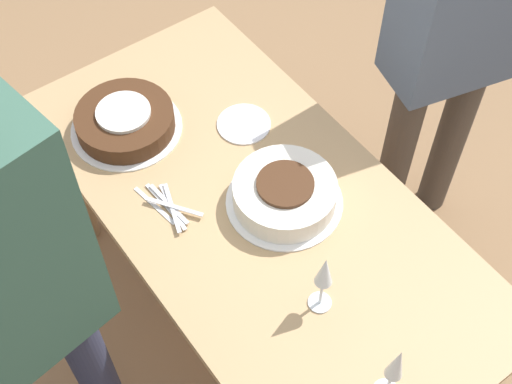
{
  "coord_description": "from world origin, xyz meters",
  "views": [
    {
      "loc": [
        0.91,
        -0.67,
        2.34
      ],
      "look_at": [
        0.0,
        0.0,
        0.78
      ],
      "focal_mm": 50.0,
      "sensor_mm": 36.0,
      "label": 1
    }
  ],
  "objects_px": {
    "cake_front_chocolate": "(125,121)",
    "cake_center_white": "(285,194)",
    "wine_glass_far": "(324,274)",
    "wine_glass_near": "(396,367)",
    "person_watching": "(461,24)",
    "person_cutting": "(1,297)"
  },
  "relations": [
    {
      "from": "cake_front_chocolate",
      "to": "cake_center_white",
      "type": "bearing_deg",
      "value": 23.65
    },
    {
      "from": "wine_glass_near",
      "to": "person_cutting",
      "type": "height_order",
      "value": "person_cutting"
    },
    {
      "from": "person_watching",
      "to": "cake_center_white",
      "type": "bearing_deg",
      "value": 20.56
    },
    {
      "from": "cake_front_chocolate",
      "to": "person_cutting",
      "type": "distance_m",
      "value": 0.75
    },
    {
      "from": "cake_center_white",
      "to": "wine_glass_near",
      "type": "relative_size",
      "value": 1.41
    },
    {
      "from": "wine_glass_near",
      "to": "person_watching",
      "type": "bearing_deg",
      "value": 127.45
    },
    {
      "from": "wine_glass_far",
      "to": "person_cutting",
      "type": "bearing_deg",
      "value": -116.8
    },
    {
      "from": "wine_glass_far",
      "to": "cake_front_chocolate",
      "type": "bearing_deg",
      "value": -172.93
    },
    {
      "from": "cake_front_chocolate",
      "to": "person_cutting",
      "type": "bearing_deg",
      "value": -48.89
    },
    {
      "from": "wine_glass_far",
      "to": "person_cutting",
      "type": "relative_size",
      "value": 0.13
    },
    {
      "from": "cake_center_white",
      "to": "person_watching",
      "type": "bearing_deg",
      "value": 96.59
    },
    {
      "from": "wine_glass_near",
      "to": "wine_glass_far",
      "type": "height_order",
      "value": "wine_glass_near"
    },
    {
      "from": "wine_glass_far",
      "to": "person_cutting",
      "type": "distance_m",
      "value": 0.72
    },
    {
      "from": "cake_center_white",
      "to": "person_cutting",
      "type": "height_order",
      "value": "person_cutting"
    },
    {
      "from": "wine_glass_near",
      "to": "wine_glass_far",
      "type": "relative_size",
      "value": 1.08
    },
    {
      "from": "wine_glass_near",
      "to": "wine_glass_far",
      "type": "xyz_separation_m",
      "value": [
        -0.27,
        0.02,
        -0.01
      ]
    },
    {
      "from": "person_watching",
      "to": "wine_glass_far",
      "type": "bearing_deg",
      "value": 38.71
    },
    {
      "from": "cake_front_chocolate",
      "to": "wine_glass_near",
      "type": "relative_size",
      "value": 1.44
    },
    {
      "from": "person_watching",
      "to": "wine_glass_near",
      "type": "bearing_deg",
      "value": 51.42
    },
    {
      "from": "cake_front_chocolate",
      "to": "person_watching",
      "type": "bearing_deg",
      "value": 66.01
    },
    {
      "from": "wine_glass_far",
      "to": "person_cutting",
      "type": "height_order",
      "value": "person_cutting"
    },
    {
      "from": "cake_center_white",
      "to": "person_watching",
      "type": "distance_m",
      "value": 0.73
    }
  ]
}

